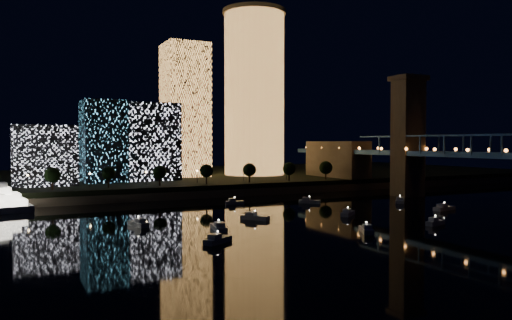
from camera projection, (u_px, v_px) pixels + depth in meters
The scene contains 10 objects.
ground at pixel (357, 225), 134.73m from camera, with size 520.00×520.00×0.00m, color black.
far_bank at pixel (178, 178), 277.92m from camera, with size 420.00×160.00×5.00m, color black.
seawall at pixel (234, 192), 208.11m from camera, with size 420.00×6.00×3.00m, color #6B5E4C.
tower_cylindrical at pixel (254, 93), 268.18m from camera, with size 34.00×34.00×88.05m.
tower_rectangular at pixel (185, 110), 256.18m from camera, with size 21.33×21.33×67.88m, color #FFAA51.
midrise_blocks at pixel (80, 146), 216.35m from camera, with size 115.43×35.18×35.88m.
truss_bridge at pixel (507, 161), 166.34m from camera, with size 13.00×266.00×50.00m.
motorboats at pixel (316, 214), 149.91m from camera, with size 105.91×71.93×2.78m.
esplanade_trees at pixel (154, 172), 198.86m from camera, with size 166.38×6.51×8.75m.
street_lamps at pixel (146, 175), 203.51m from camera, with size 132.70×0.70×5.65m.
Camera 1 is at (-83.95, -107.99, 22.34)m, focal length 35.00 mm.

